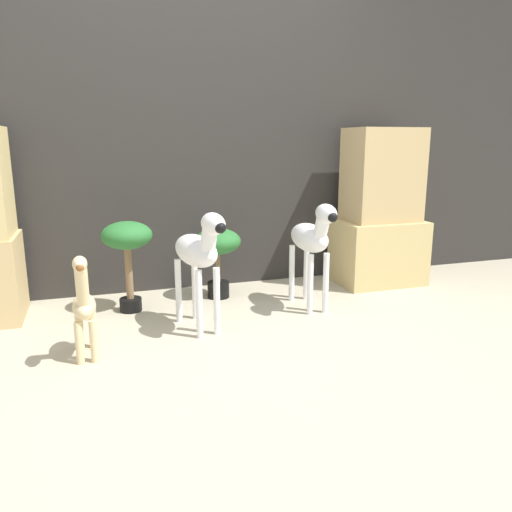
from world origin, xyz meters
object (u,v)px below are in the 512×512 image
object	(u,v)px
zebra_right	(312,238)
zebra_left	(199,251)
potted_palm_back	(218,248)
potted_palm_front	(127,243)
giraffe_figurine	(84,306)

from	to	relation	value
zebra_right	zebra_left	distance (m)	0.77
zebra_right	potted_palm_back	distance (m)	0.67
potted_palm_back	zebra_right	bearing A→B (deg)	-38.60
zebra_right	potted_palm_front	xyz separation A→B (m)	(-1.11, 0.30, -0.02)
giraffe_figurine	potted_palm_back	bearing A→B (deg)	41.97
potted_palm_front	potted_palm_back	world-z (taller)	potted_palm_front
potted_palm_front	potted_palm_back	distance (m)	0.62
potted_palm_back	potted_palm_front	bearing A→B (deg)	-169.99
zebra_left	potted_palm_front	world-z (taller)	zebra_left
zebra_right	giraffe_figurine	bearing A→B (deg)	-165.16
zebra_left	potted_palm_front	size ratio (longest dim) A/B	1.21
zebra_left	potted_palm_front	distance (m)	0.59
zebra_left	potted_palm_back	xyz separation A→B (m)	(0.24, 0.57, -0.11)
zebra_left	potted_palm_back	world-z (taller)	zebra_left
potted_palm_front	zebra_right	bearing A→B (deg)	-15.24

